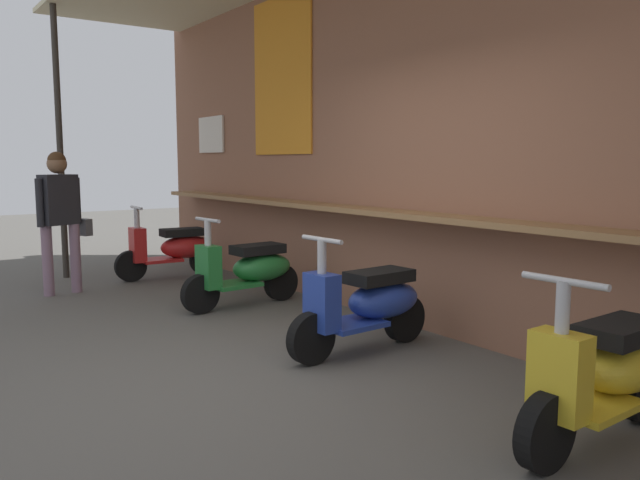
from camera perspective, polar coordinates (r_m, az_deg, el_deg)
The scene contains 7 objects.
ground_plane at distance 4.62m, azimuth -6.04°, elevation -12.26°, with size 32.60×32.60×0.00m, color #56544F.
market_stall_facade at distance 5.55m, azimuth 11.15°, elevation 11.85°, with size 11.64×2.35×3.61m.
scooter_red at distance 8.57m, azimuth -13.08°, elevation -0.75°, with size 0.49×1.40×0.97m.
scooter_green at distance 6.75m, azimuth -6.48°, elevation -2.69°, with size 0.48×1.40×0.97m.
scooter_blue at distance 5.13m, azimuth 4.42°, elevation -5.79°, with size 0.47×1.40×0.97m.
scooter_yellow at distance 3.84m, azimuth 24.71°, elevation -10.83°, with size 0.46×1.40×0.97m.
shopper_with_handbag at distance 7.84m, azimuth -22.48°, elevation 2.67°, with size 0.45×0.64×1.65m.
Camera 1 is at (3.81, -2.12, 1.53)m, focal length 35.29 mm.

